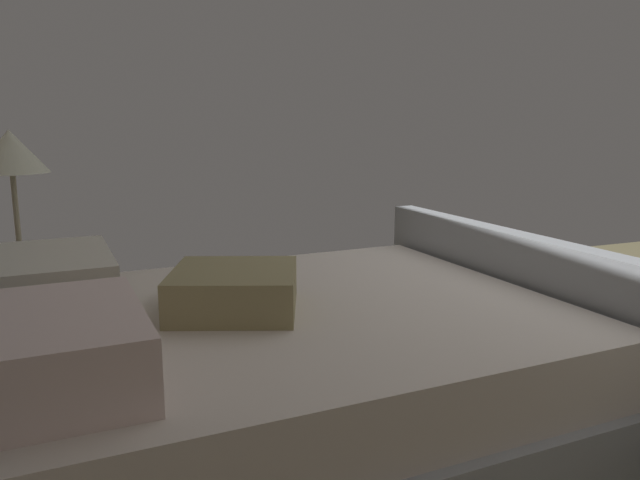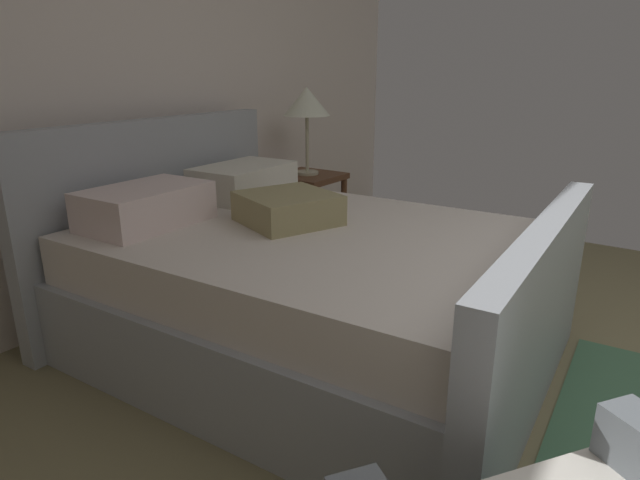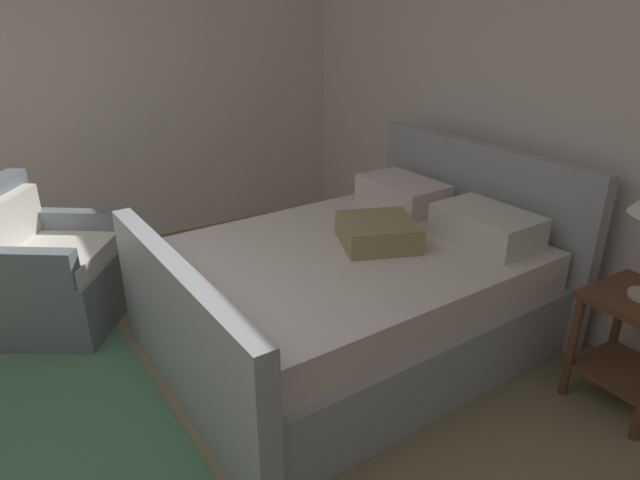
% 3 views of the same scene
% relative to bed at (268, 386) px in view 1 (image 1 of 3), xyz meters
% --- Properties ---
extents(ground_plane, '(4.89, 6.11, 0.02)m').
position_rel_bed_xyz_m(ground_plane, '(0.21, -1.89, -0.36)').
color(ground_plane, '#7B7250').
extents(bed, '(1.77, 2.19, 1.07)m').
position_rel_bed_xyz_m(bed, '(0.00, 0.00, 0.00)').
color(bed, '#9EA4AC').
rests_on(bed, ground).
extents(nightstand_right, '(0.44, 0.44, 0.60)m').
position_rel_bed_xyz_m(nightstand_right, '(1.15, 0.82, 0.06)').
color(nightstand_right, brown).
rests_on(nightstand_right, ground).
extents(table_lamp_right, '(0.32, 0.32, 0.60)m').
position_rel_bed_xyz_m(table_lamp_right, '(1.15, 0.82, 0.74)').
color(table_lamp_right, '#B7B293').
rests_on(table_lamp_right, nightstand_right).
extents(area_rug, '(1.83, 1.24, 0.01)m').
position_rel_bed_xyz_m(area_rug, '(0.00, -1.73, -0.34)').
color(area_rug, '#446F4F').
rests_on(area_rug, ground).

